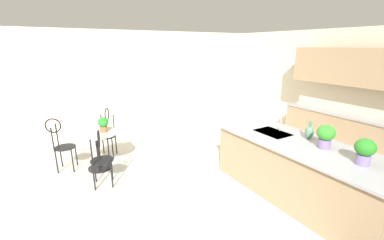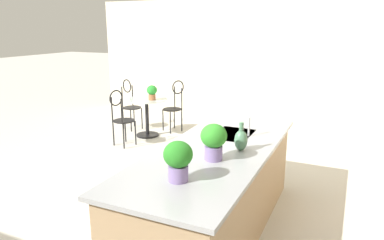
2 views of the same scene
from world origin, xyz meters
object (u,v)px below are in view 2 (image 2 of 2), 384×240
at_px(potted_plant_counter_near, 214,139).
at_px(chair_by_island, 130,102).
at_px(chair_near_window, 174,103).
at_px(vase_on_counter, 241,140).
at_px(potted_plant_counter_far, 178,158).
at_px(potted_plant_on_table, 152,92).
at_px(bistro_table, 147,114).
at_px(chair_toward_desk, 121,115).

bearing_deg(potted_plant_counter_near, chair_by_island, -135.84).
bearing_deg(chair_near_window, vase_on_counter, 37.16).
bearing_deg(potted_plant_counter_far, potted_plant_counter_near, 171.34).
height_order(chair_by_island, potted_plant_counter_far, potted_plant_counter_far).
bearing_deg(potted_plant_on_table, potted_plant_counter_far, 33.85).
xyz_separation_m(bistro_table, potted_plant_counter_far, (3.47, 2.45, 0.66)).
relative_size(potted_plant_counter_far, vase_on_counter, 1.15).
relative_size(chair_near_window, vase_on_counter, 3.62).
relative_size(potted_plant_on_table, vase_on_counter, 0.98).
distance_m(potted_plant_on_table, vase_on_counter, 3.60).
relative_size(chair_by_island, potted_plant_on_table, 3.69).
xyz_separation_m(chair_toward_desk, potted_plant_on_table, (-0.71, 0.23, 0.33)).
height_order(potted_plant_counter_far, vase_on_counter, potted_plant_counter_far).
bearing_deg(chair_toward_desk, vase_on_counter, 56.43).
bearing_deg(vase_on_counter, potted_plant_on_table, -134.99).
bearing_deg(chair_near_window, chair_toward_desk, -17.52).
bearing_deg(potted_plant_counter_far, chair_near_window, -152.08).
height_order(bistro_table, potted_plant_counter_far, potted_plant_counter_far).
distance_m(chair_by_island, potted_plant_counter_near, 4.52).
xyz_separation_m(chair_toward_desk, potted_plant_counter_near, (2.19, 2.62, 0.54)).
relative_size(potted_plant_counter_far, potted_plant_counter_near, 0.97).
distance_m(chair_toward_desk, potted_plant_counter_near, 3.46).
bearing_deg(potted_plant_counter_near, potted_plant_on_table, -140.41).
height_order(bistro_table, potted_plant_on_table, potted_plant_on_table).
xyz_separation_m(chair_by_island, vase_on_counter, (2.87, 3.28, 0.46)).
relative_size(chair_by_island, chair_toward_desk, 1.00).
bearing_deg(potted_plant_on_table, vase_on_counter, 45.01).
bearing_deg(chair_by_island, potted_plant_counter_near, 44.16).
xyz_separation_m(chair_near_window, potted_plant_on_table, (0.58, -0.18, 0.33)).
xyz_separation_m(bistro_table, vase_on_counter, (2.57, 2.69, 0.58)).
height_order(bistro_table, chair_near_window, chair_near_window).
relative_size(chair_near_window, chair_toward_desk, 1.00).
xyz_separation_m(chair_toward_desk, potted_plant_counter_far, (2.74, 2.54, 0.54)).
bearing_deg(potted_plant_counter_near, potted_plant_counter_far, -8.66).
bearing_deg(chair_by_island, potted_plant_on_table, 66.03).
xyz_separation_m(chair_toward_desk, vase_on_counter, (1.84, 2.77, 0.46)).
bearing_deg(potted_plant_on_table, chair_near_window, 162.68).
bearing_deg(potted_plant_counter_far, bistro_table, -144.73).
height_order(bistro_table, potted_plant_counter_near, potted_plant_counter_near).
xyz_separation_m(potted_plant_on_table, vase_on_counter, (2.55, 2.55, 0.13)).
relative_size(chair_near_window, chair_by_island, 1.00).
relative_size(potted_plant_on_table, potted_plant_counter_far, 0.86).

